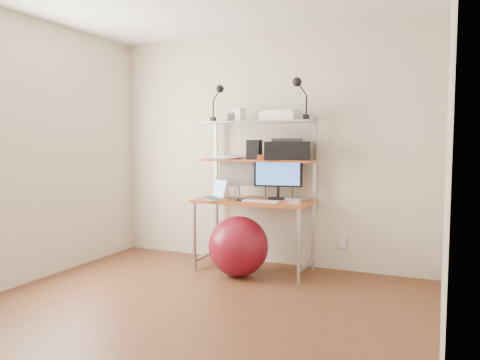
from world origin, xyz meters
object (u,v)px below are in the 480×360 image
Objects in this scene: printer at (287,150)px; monitor_black at (278,175)px; monitor_silver at (239,174)px; laptop at (216,195)px; exercise_ball at (238,246)px.

monitor_black is at bearing 146.72° from printer.
printer reaches higher than monitor_silver.
monitor_black reaches higher than monitor_silver.
monitor_black is 1.30× the size of laptop.
monitor_silver is at bearing 104.14° from laptop.
printer is (0.68, 0.27, 0.47)m from laptop.
printer is at bearing -19.81° from monitor_silver.
monitor_black is 0.84× the size of exercise_ball.
printer is at bearing -27.01° from monitor_black.
exercise_ball is (0.30, -0.11, -0.49)m from laptop.
monitor_black is 0.28m from printer.
monitor_silver is at bearing 171.69° from monitor_black.
exercise_ball is (-0.27, -0.41, -0.69)m from monitor_black.
monitor_black is at bearing -16.17° from monitor_silver.
monitor_silver is 0.44m from monitor_black.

